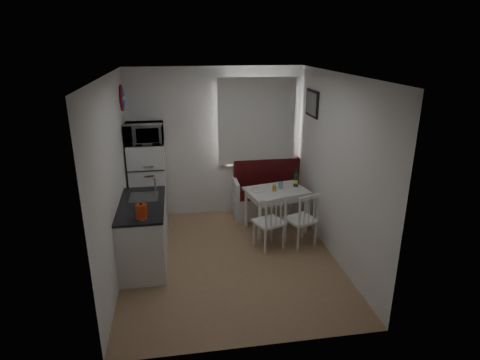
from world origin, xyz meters
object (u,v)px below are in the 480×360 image
at_px(bench, 271,197).
at_px(microwave, 144,134).
at_px(fridge, 149,185).
at_px(dining_table, 276,194).
at_px(kettle, 141,211).
at_px(wine_bottle, 296,178).
at_px(kitchen_counter, 144,233).
at_px(chair_right, 303,215).
at_px(chair_left, 270,217).

distance_m(bench, microwave, 2.49).
height_order(bench, fridge, fridge).
bearing_deg(dining_table, bench, 70.70).
bearing_deg(kettle, wine_bottle, 29.46).
bearing_deg(kitchen_counter, dining_table, 18.81).
xyz_separation_m(chair_right, microwave, (-2.31, 1.15, 1.06)).
bearing_deg(fridge, chair_right, -27.39).
distance_m(dining_table, chair_right, 0.71).
xyz_separation_m(chair_left, chair_right, (0.50, -0.00, 0.00)).
relative_size(chair_right, microwave, 0.87).
distance_m(kitchen_counter, wine_bottle, 2.59).
relative_size(dining_table, chair_left, 2.05).
xyz_separation_m(bench, wine_bottle, (0.27, -0.55, 0.53)).
distance_m(kitchen_counter, microwave, 1.66).
bearing_deg(chair_left, kitchen_counter, 159.95).
bearing_deg(chair_right, bench, 76.56).
bearing_deg(wine_bottle, chair_right, -97.50).
xyz_separation_m(kitchen_counter, kettle, (0.05, -0.54, 0.56)).
bearing_deg(wine_bottle, fridge, 169.73).
relative_size(microwave, wine_bottle, 1.94).
bearing_deg(dining_table, fridge, 152.82).
bearing_deg(microwave, bench, 4.34).
bearing_deg(bench, kettle, -138.05).
height_order(kitchen_counter, chair_left, kitchen_counter).
distance_m(dining_table, chair_left, 0.71).
bearing_deg(microwave, kettle, -89.01).
bearing_deg(dining_table, microwave, 154.13).
bearing_deg(chair_left, dining_table, 47.64).
xyz_separation_m(kitchen_counter, chair_right, (2.33, 0.05, 0.08)).
distance_m(chair_left, chair_right, 0.50).
distance_m(bench, wine_bottle, 0.81).
bearing_deg(chair_left, wine_bottle, 30.08).
xyz_separation_m(dining_table, microwave, (-2.06, 0.49, 0.97)).
bearing_deg(kitchen_counter, chair_left, 1.54).
height_order(dining_table, microwave, microwave).
relative_size(chair_left, chair_right, 1.00).
relative_size(bench, kettle, 6.26).
bearing_deg(wine_bottle, kitchen_counter, -161.59).
xyz_separation_m(kitchen_counter, fridge, (0.02, 1.24, 0.26)).
relative_size(chair_left, wine_bottle, 1.68).
xyz_separation_m(chair_left, fridge, (-1.81, 1.20, 0.18)).
bearing_deg(chair_right, kitchen_counter, 160.19).
bearing_deg(fridge, bench, 3.01).
bearing_deg(kettle, fridge, 90.97).
distance_m(chair_left, wine_bottle, 1.02).
bearing_deg(dining_table, wine_bottle, 3.37).
bearing_deg(wine_bottle, chair_left, -128.33).
distance_m(fridge, wine_bottle, 2.45).
bearing_deg(kettle, dining_table, 31.51).
height_order(chair_left, fridge, fridge).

